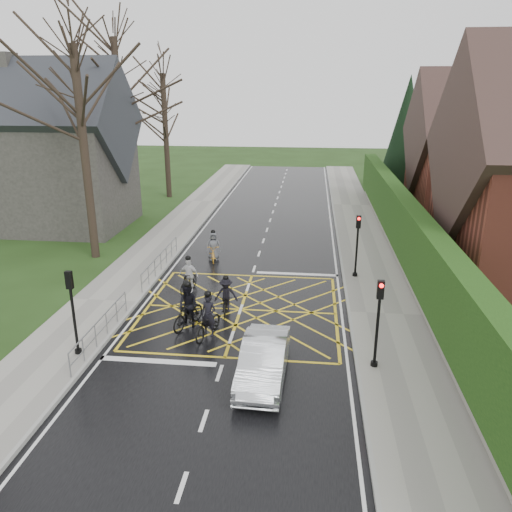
% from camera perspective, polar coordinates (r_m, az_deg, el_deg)
% --- Properties ---
extents(ground, '(120.00, 120.00, 0.00)m').
position_cam_1_polar(ground, '(21.34, -1.77, -6.14)').
color(ground, '#1B3210').
rests_on(ground, ground).
extents(road, '(9.00, 80.00, 0.01)m').
position_cam_1_polar(road, '(21.33, -1.77, -6.12)').
color(road, black).
rests_on(road, ground).
extents(sidewalk_right, '(3.00, 80.00, 0.15)m').
position_cam_1_polar(sidewalk_right, '(21.36, 14.49, -6.52)').
color(sidewalk_right, gray).
rests_on(sidewalk_right, ground).
extents(sidewalk_left, '(3.00, 80.00, 0.15)m').
position_cam_1_polar(sidewalk_left, '(22.88, -16.88, -5.00)').
color(sidewalk_left, gray).
rests_on(sidewalk_left, ground).
extents(stone_wall, '(0.50, 38.00, 0.70)m').
position_cam_1_polar(stone_wall, '(27.05, 16.57, -0.64)').
color(stone_wall, slate).
rests_on(stone_wall, ground).
extents(hedge, '(0.90, 38.00, 2.80)m').
position_cam_1_polar(hedge, '(26.54, 16.92, 2.92)').
color(hedge, '#14330E').
rests_on(hedge, stone_wall).
extents(house_far, '(9.80, 8.80, 10.30)m').
position_cam_1_polar(house_far, '(39.30, 24.46, 10.40)').
color(house_far, brown).
rests_on(house_far, ground).
extents(conifer, '(4.60, 4.60, 10.00)m').
position_cam_1_polar(conifer, '(46.01, 16.74, 13.06)').
color(conifer, black).
rests_on(conifer, ground).
extents(church, '(8.80, 7.80, 11.00)m').
position_cam_1_polar(church, '(35.40, -21.57, 10.94)').
color(church, '#2D2B28').
rests_on(church, ground).
extents(tree_near, '(9.24, 9.24, 11.44)m').
position_cam_1_polar(tree_near, '(27.79, -19.49, 15.56)').
color(tree_near, black).
rests_on(tree_near, ground).
extents(tree_mid, '(10.08, 10.08, 12.48)m').
position_cam_1_polar(tree_mid, '(35.53, -15.49, 17.59)').
color(tree_mid, black).
rests_on(tree_mid, ground).
extents(tree_far, '(8.40, 8.40, 10.40)m').
position_cam_1_polar(tree_far, '(42.92, -10.42, 16.11)').
color(tree_far, black).
rests_on(tree_far, ground).
extents(railing_south, '(0.05, 5.04, 1.03)m').
position_cam_1_polar(railing_south, '(19.17, -17.33, -7.49)').
color(railing_south, slate).
rests_on(railing_south, ground).
extents(railing_north, '(0.05, 6.04, 1.03)m').
position_cam_1_polar(railing_north, '(25.66, -10.85, -0.19)').
color(railing_north, slate).
rests_on(railing_north, ground).
extents(traffic_light_ne, '(0.24, 0.31, 3.21)m').
position_cam_1_polar(traffic_light_ne, '(24.57, 11.46, 1.06)').
color(traffic_light_ne, black).
rests_on(traffic_light_ne, ground).
extents(traffic_light_se, '(0.24, 0.31, 3.21)m').
position_cam_1_polar(traffic_light_se, '(16.80, 13.72, -7.66)').
color(traffic_light_se, black).
rests_on(traffic_light_se, ground).
extents(traffic_light_sw, '(0.24, 0.31, 3.21)m').
position_cam_1_polar(traffic_light_sw, '(18.18, -20.13, -6.21)').
color(traffic_light_sw, black).
rests_on(traffic_light_sw, ground).
extents(cyclist_rear, '(1.16, 2.00, 1.84)m').
position_cam_1_polar(cyclist_rear, '(19.02, -5.47, -7.49)').
color(cyclist_rear, black).
rests_on(cyclist_rear, ground).
extents(cyclist_back, '(1.23, 1.98, 1.92)m').
position_cam_1_polar(cyclist_back, '(19.76, -7.76, -6.12)').
color(cyclist_back, black).
rests_on(cyclist_back, ground).
extents(cyclist_mid, '(1.02, 1.73, 1.63)m').
position_cam_1_polar(cyclist_mid, '(20.92, -3.46, -4.90)').
color(cyclist_mid, black).
rests_on(cyclist_mid, ground).
extents(cyclist_front, '(0.99, 1.80, 1.74)m').
position_cam_1_polar(cyclist_front, '(23.08, -7.71, -2.59)').
color(cyclist_front, black).
rests_on(cyclist_front, ground).
extents(cyclist_lead, '(0.96, 1.85, 1.71)m').
position_cam_1_polar(cyclist_lead, '(27.16, -4.90, 0.72)').
color(cyclist_lead, orange).
rests_on(cyclist_lead, ground).
extents(car, '(1.53, 4.09, 1.34)m').
position_cam_1_polar(car, '(16.34, 0.87, -11.84)').
color(car, silver).
rests_on(car, ground).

